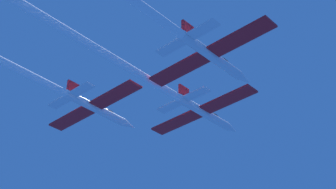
% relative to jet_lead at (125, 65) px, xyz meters
% --- Properties ---
extents(jet_lead, '(19.60, 61.36, 3.25)m').
position_rel_jet_lead_xyz_m(jet_lead, '(0.00, 0.00, 0.00)').
color(jet_lead, white).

